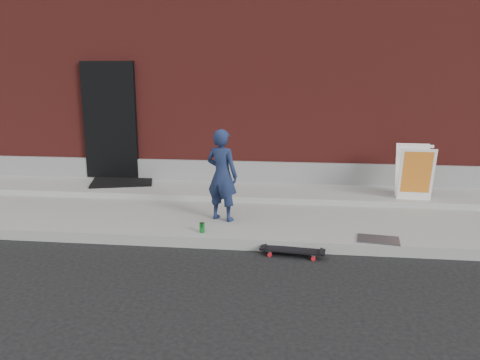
# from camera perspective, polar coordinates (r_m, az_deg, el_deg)

# --- Properties ---
(ground) EXTENTS (80.00, 80.00, 0.00)m
(ground) POSITION_cam_1_polar(r_m,az_deg,el_deg) (6.29, -2.76, -8.44)
(ground) COLOR black
(ground) RESTS_ON ground
(sidewalk) EXTENTS (20.00, 3.00, 0.15)m
(sidewalk) POSITION_cam_1_polar(r_m,az_deg,el_deg) (7.67, -0.89, -3.91)
(sidewalk) COLOR gray
(sidewalk) RESTS_ON ground
(apron) EXTENTS (20.00, 1.20, 0.10)m
(apron) POSITION_cam_1_polar(r_m,az_deg,el_deg) (8.50, -0.07, -1.38)
(apron) COLOR gray
(apron) RESTS_ON sidewalk
(building) EXTENTS (20.00, 8.10, 5.00)m
(building) POSITION_cam_1_polar(r_m,az_deg,el_deg) (12.82, 2.50, 13.72)
(building) COLOR #5D1D19
(building) RESTS_ON ground
(child) EXTENTS (0.58, 0.49, 1.36)m
(child) POSITION_cam_1_polar(r_m,az_deg,el_deg) (6.86, -2.21, 0.60)
(child) COLOR #182243
(child) RESTS_ON sidewalk
(skateboard) EXTENTS (0.82, 0.30, 0.09)m
(skateboard) POSITION_cam_1_polar(r_m,az_deg,el_deg) (6.07, 6.39, -8.56)
(skateboard) COLOR red
(skateboard) RESTS_ON ground
(pizza_sign) EXTENTS (0.58, 0.67, 0.90)m
(pizza_sign) POSITION_cam_1_polar(r_m,az_deg,el_deg) (8.23, 20.50, 0.93)
(pizza_sign) COLOR white
(pizza_sign) RESTS_ON apron
(soda_can) EXTENTS (0.08, 0.08, 0.14)m
(soda_can) POSITION_cam_1_polar(r_m,az_deg,el_deg) (6.47, -4.65, -5.82)
(soda_can) COLOR #1C8E30
(soda_can) RESTS_ON sidewalk
(doormat) EXTENTS (1.33, 1.19, 0.03)m
(doormat) POSITION_cam_1_polar(r_m,az_deg,el_deg) (9.27, -14.15, -0.16)
(doormat) COLOR black
(doormat) RESTS_ON apron
(utility_plate) EXTENTS (0.57, 0.41, 0.02)m
(utility_plate) POSITION_cam_1_polar(r_m,az_deg,el_deg) (6.44, 16.50, -6.97)
(utility_plate) COLOR #504F54
(utility_plate) RESTS_ON sidewalk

